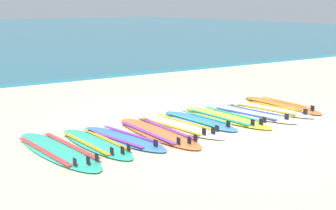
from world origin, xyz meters
TOP-DOWN VIEW (x-y plane):
  - ground_plane at (0.00, 0.00)m, footprint 80.00×80.00m
  - surfboard_0 at (-3.15, -0.28)m, footprint 0.81×2.48m
  - surfboard_1 at (-2.51, -0.28)m, footprint 0.63×2.10m
  - surfboard_2 at (-2.03, -0.27)m, footprint 0.87×2.09m
  - surfboard_3 at (-1.35, -0.28)m, footprint 0.61×2.39m
  - surfboard_4 at (-0.80, -0.09)m, footprint 0.85×2.34m
  - surfboard_5 at (-0.23, 0.00)m, footprint 0.64×2.01m
  - surfboard_6 at (0.37, -0.08)m, footprint 0.72×2.33m
  - surfboard_7 at (0.97, -0.14)m, footprint 0.88×2.19m
  - surfboard_8 at (1.59, -0.08)m, footprint 0.88×2.13m
  - surfboard_9 at (2.13, 0.12)m, footprint 0.59×2.22m

SIDE VIEW (x-z plane):
  - ground_plane at x=0.00m, z-range 0.00..0.00m
  - surfboard_9 at x=2.13m, z-range -0.05..0.13m
  - surfboard_7 at x=0.97m, z-range -0.05..0.13m
  - surfboard_8 at x=1.59m, z-range -0.05..0.13m
  - surfboard_2 at x=-2.03m, z-range -0.05..0.13m
  - surfboard_5 at x=-0.23m, z-range -0.05..0.13m
  - surfboard_0 at x=-3.15m, z-range -0.05..0.13m
  - surfboard_3 at x=-1.35m, z-range -0.05..0.13m
  - surfboard_6 at x=0.37m, z-range -0.05..0.13m
  - surfboard_4 at x=-0.80m, z-range -0.05..0.13m
  - surfboard_1 at x=-2.51m, z-range -0.05..0.13m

